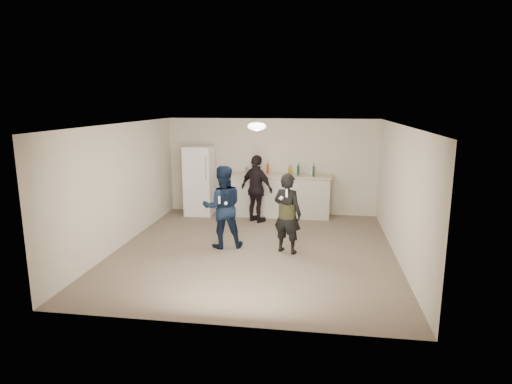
# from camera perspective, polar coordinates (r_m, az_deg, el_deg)

# --- Properties ---
(floor) EXTENTS (6.00, 6.00, 0.00)m
(floor) POSITION_cam_1_polar(r_m,az_deg,el_deg) (8.68, -0.19, -7.72)
(floor) COLOR #6B5B4C
(floor) RESTS_ON ground
(ceiling) EXTENTS (6.00, 6.00, 0.00)m
(ceiling) POSITION_cam_1_polar(r_m,az_deg,el_deg) (8.19, -0.21, 8.99)
(ceiling) COLOR silver
(ceiling) RESTS_ON wall_back
(wall_back) EXTENTS (6.00, 0.00, 6.00)m
(wall_back) POSITION_cam_1_polar(r_m,az_deg,el_deg) (11.28, 2.06, 3.41)
(wall_back) COLOR beige
(wall_back) RESTS_ON floor
(wall_front) EXTENTS (6.00, 0.00, 6.00)m
(wall_front) POSITION_cam_1_polar(r_m,az_deg,el_deg) (5.49, -4.87, -5.83)
(wall_front) COLOR beige
(wall_front) RESTS_ON floor
(wall_left) EXTENTS (0.00, 6.00, 6.00)m
(wall_left) POSITION_cam_1_polar(r_m,az_deg,el_deg) (9.16, -17.47, 0.87)
(wall_left) COLOR beige
(wall_left) RESTS_ON floor
(wall_right) EXTENTS (0.00, 6.00, 6.00)m
(wall_right) POSITION_cam_1_polar(r_m,az_deg,el_deg) (8.40, 18.69, -0.17)
(wall_right) COLOR beige
(wall_right) RESTS_ON floor
(counter) EXTENTS (2.60, 0.56, 1.05)m
(counter) POSITION_cam_1_polar(r_m,az_deg,el_deg) (11.06, 3.01, -0.58)
(counter) COLOR beige
(counter) RESTS_ON floor
(counter_top) EXTENTS (2.68, 0.64, 0.04)m
(counter_top) POSITION_cam_1_polar(r_m,az_deg,el_deg) (10.96, 3.04, 2.20)
(counter_top) COLOR beige
(counter_top) RESTS_ON counter
(fridge) EXTENTS (0.70, 0.70, 1.80)m
(fridge) POSITION_cam_1_polar(r_m,az_deg,el_deg) (11.30, -7.54, 1.53)
(fridge) COLOR white
(fridge) RESTS_ON floor
(fridge_handle) EXTENTS (0.02, 0.02, 0.60)m
(fridge_handle) POSITION_cam_1_polar(r_m,az_deg,el_deg) (10.81, -6.70, 3.23)
(fridge_handle) COLOR white
(fridge_handle) RESTS_ON fridge
(ceiling_dome) EXTENTS (0.36, 0.36, 0.16)m
(ceiling_dome) POSITION_cam_1_polar(r_m,az_deg,el_deg) (8.49, 0.10, 8.76)
(ceiling_dome) COLOR white
(ceiling_dome) RESTS_ON ceiling
(shaker) EXTENTS (0.08, 0.08, 0.17)m
(shaker) POSITION_cam_1_polar(r_m,az_deg,el_deg) (11.18, -1.26, 2.96)
(shaker) COLOR #ACACB0
(shaker) RESTS_ON counter_top
(man) EXTENTS (0.97, 0.85, 1.68)m
(man) POSITION_cam_1_polar(r_m,az_deg,el_deg) (8.66, -4.46, -2.00)
(man) COLOR #102343
(man) RESTS_ON floor
(woman) EXTENTS (0.68, 0.58, 1.59)m
(woman) POSITION_cam_1_polar(r_m,az_deg,el_deg) (8.35, 4.20, -2.85)
(woman) COLOR black
(woman) RESTS_ON floor
(camo_shorts) EXTENTS (0.34, 0.34, 0.28)m
(camo_shorts) POSITION_cam_1_polar(r_m,az_deg,el_deg) (8.34, 4.21, -2.48)
(camo_shorts) COLOR #353B1B
(camo_shorts) RESTS_ON woman
(spectator) EXTENTS (1.04, 0.88, 1.66)m
(spectator) POSITION_cam_1_polar(r_m,az_deg,el_deg) (10.46, 0.10, 0.43)
(spectator) COLOR black
(spectator) RESTS_ON floor
(remote_man) EXTENTS (0.04, 0.04, 0.15)m
(remote_man) POSITION_cam_1_polar(r_m,az_deg,el_deg) (8.34, -4.91, -1.06)
(remote_man) COLOR silver
(remote_man) RESTS_ON man
(nunchuk_man) EXTENTS (0.07, 0.07, 0.07)m
(nunchuk_man) POSITION_cam_1_polar(r_m,az_deg,el_deg) (8.36, -4.05, -1.51)
(nunchuk_man) COLOR white
(nunchuk_man) RESTS_ON man
(remote_woman) EXTENTS (0.04, 0.04, 0.15)m
(remote_woman) POSITION_cam_1_polar(r_m,az_deg,el_deg) (8.00, 4.12, -0.15)
(remote_woman) COLOR white
(remote_woman) RESTS_ON woman
(nunchuk_woman) EXTENTS (0.07, 0.07, 0.07)m
(nunchuk_woman) POSITION_cam_1_polar(r_m,az_deg,el_deg) (8.06, 3.41, -0.77)
(nunchuk_woman) COLOR white
(nunchuk_woman) RESTS_ON woman
(bottle_cluster) EXTENTS (1.26, 0.36, 0.26)m
(bottle_cluster) POSITION_cam_1_polar(r_m,az_deg,el_deg) (10.95, 5.05, 2.86)
(bottle_cluster) COLOR #124023
(bottle_cluster) RESTS_ON counter_top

